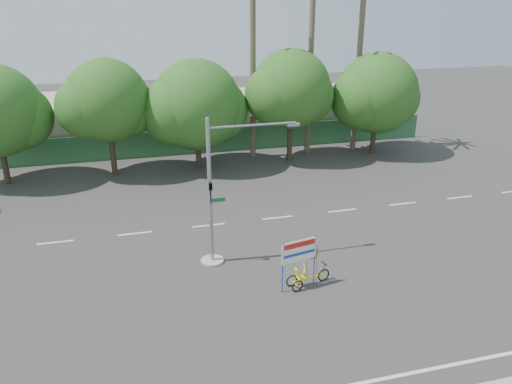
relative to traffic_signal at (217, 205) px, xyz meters
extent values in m
plane|color=#33302D|center=(2.20, -3.98, -2.92)|extent=(120.00, 120.00, 0.00)
cube|color=#336B3D|center=(2.20, 17.52, -1.92)|extent=(38.00, 0.08, 2.00)
cube|color=#B5A68F|center=(-7.80, 22.02, -0.92)|extent=(12.00, 8.00, 4.00)
cube|color=#B5A68F|center=(10.20, 22.02, -1.12)|extent=(14.00, 8.00, 3.60)
cylinder|color=#473828|center=(-11.80, 14.02, -1.16)|extent=(0.40, 0.40, 3.52)
sphere|color=#1E5519|center=(-10.45, 14.32, 1.48)|extent=(4.32, 4.32, 4.32)
cylinder|color=#473828|center=(-4.80, 14.02, -1.05)|extent=(0.40, 0.40, 3.74)
sphere|color=#1E5519|center=(-4.80, 14.02, 2.35)|extent=(5.60, 5.60, 5.60)
sphere|color=#1E5519|center=(-3.54, 14.32, 1.76)|extent=(4.03, 4.03, 4.03)
sphere|color=#1E5519|center=(-6.06, 13.77, 2.01)|extent=(4.26, 4.26, 4.26)
cylinder|color=#473828|center=(1.20, 14.02, -1.27)|extent=(0.40, 0.40, 3.30)
sphere|color=#1E5519|center=(1.20, 14.02, 1.73)|extent=(6.40, 6.40, 6.40)
sphere|color=#1E5519|center=(2.64, 14.32, 1.21)|extent=(4.61, 4.61, 4.61)
sphere|color=#1E5519|center=(-0.24, 13.77, 1.43)|extent=(4.86, 4.86, 4.86)
cylinder|color=#473828|center=(8.20, 14.02, -0.98)|extent=(0.40, 0.40, 3.87)
sphere|color=#1E5519|center=(8.20, 14.02, 2.54)|extent=(5.80, 5.80, 5.80)
sphere|color=#1E5519|center=(9.50, 14.32, 1.92)|extent=(4.18, 4.18, 4.18)
sphere|color=#1E5519|center=(6.89, 13.77, 2.19)|extent=(4.41, 4.41, 4.41)
cylinder|color=#473828|center=(15.20, 14.02, -1.20)|extent=(0.40, 0.40, 3.43)
sphere|color=#1E5519|center=(15.20, 14.02, 1.92)|extent=(6.20, 6.20, 6.20)
sphere|color=#1E5519|center=(16.59, 14.32, 1.37)|extent=(4.46, 4.46, 4.46)
sphere|color=#1E5519|center=(13.80, 13.77, 1.61)|extent=(4.71, 4.71, 4.71)
cylinder|color=#70604C|center=(10.20, 15.52, 5.58)|extent=(0.44, 0.44, 17.00)
cylinder|color=#70604C|center=(14.20, 15.52, 4.58)|extent=(0.44, 0.44, 15.00)
cylinder|color=#70604C|center=(5.70, 15.52, 4.08)|extent=(0.44, 0.44, 14.00)
cylinder|color=gray|center=(-0.30, 0.02, -2.87)|extent=(1.10, 1.10, 0.10)
cylinder|color=gray|center=(-0.30, 0.02, 0.58)|extent=(0.18, 0.18, 7.00)
cylinder|color=gray|center=(1.70, 0.02, 3.63)|extent=(4.00, 0.10, 0.10)
cube|color=gray|center=(3.60, 0.02, 3.53)|extent=(0.55, 0.20, 0.12)
imported|color=black|center=(-0.30, -0.20, 0.68)|extent=(0.16, 0.20, 1.00)
cube|color=#14662D|center=(0.05, 0.02, 0.23)|extent=(0.70, 0.04, 0.18)
torus|color=black|center=(4.20, -2.91, -2.65)|extent=(0.60, 0.19, 0.60)
torus|color=black|center=(2.68, -2.98, -2.67)|extent=(0.56, 0.18, 0.56)
torus|color=black|center=(2.79, -3.46, -2.67)|extent=(0.56, 0.18, 0.56)
cube|color=yellow|center=(3.47, -3.06, -2.60)|extent=(1.48, 0.36, 0.05)
cube|color=yellow|center=(2.73, -3.22, -2.65)|extent=(0.16, 0.53, 0.04)
cube|color=yellow|center=(3.12, -3.14, -2.48)|extent=(0.51, 0.45, 0.05)
cube|color=yellow|center=(2.89, -3.18, -2.23)|extent=(0.27, 0.40, 0.48)
cylinder|color=black|center=(4.20, -2.91, -2.30)|extent=(0.03, 0.03, 0.49)
cube|color=black|center=(4.20, -2.91, -2.06)|extent=(0.12, 0.40, 0.04)
imported|color=#CCB284|center=(3.25, -3.11, -2.14)|extent=(0.29, 0.39, 0.95)
cylinder|color=blue|center=(2.13, -3.34, -1.73)|extent=(0.06, 0.06, 2.38)
cylinder|color=blue|center=(3.68, -3.02, -1.73)|extent=(0.06, 0.06, 2.38)
cube|color=white|center=(2.91, -3.18, -1.11)|extent=(1.65, 0.39, 0.97)
cube|color=red|center=(2.91, -3.21, -0.80)|extent=(1.47, 0.32, 0.23)
cube|color=blue|center=(2.91, -3.21, -1.24)|extent=(1.47, 0.32, 0.12)
cylinder|color=black|center=(3.81, -2.99, -1.99)|extent=(0.02, 0.02, 1.85)
cube|color=red|center=(3.51, -3.05, -1.42)|extent=(0.77, 0.18, 0.58)
camera|label=1|loc=(-3.62, -20.78, 9.01)|focal=35.00mm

